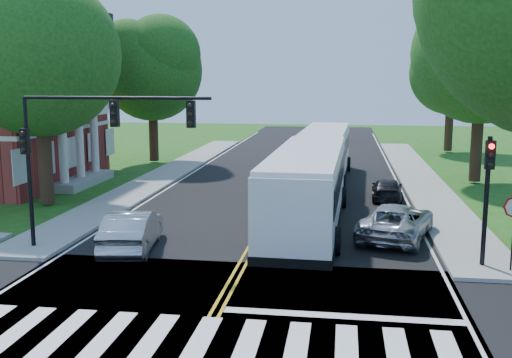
% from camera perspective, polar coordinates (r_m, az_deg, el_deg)
% --- Properties ---
extents(ground, '(140.00, 140.00, 0.00)m').
position_cam_1_polar(ground, '(15.88, -4.91, -14.42)').
color(ground, '#214C13').
rests_on(ground, ground).
extents(road, '(14.00, 96.00, 0.01)m').
position_cam_1_polar(road, '(32.92, 2.25, -1.69)').
color(road, black).
rests_on(road, ground).
extents(cross_road, '(60.00, 12.00, 0.01)m').
position_cam_1_polar(cross_road, '(15.88, -4.91, -14.40)').
color(cross_road, black).
rests_on(cross_road, ground).
extents(center_line, '(0.36, 70.00, 0.01)m').
position_cam_1_polar(center_line, '(36.83, 2.91, -0.47)').
color(center_line, gold).
rests_on(center_line, road).
extents(edge_line_w, '(0.12, 70.00, 0.01)m').
position_cam_1_polar(edge_line_w, '(38.07, -7.33, -0.21)').
color(edge_line_w, silver).
rests_on(edge_line_w, road).
extents(edge_line_e, '(0.12, 70.00, 0.01)m').
position_cam_1_polar(edge_line_e, '(36.83, 13.50, -0.72)').
color(edge_line_e, silver).
rests_on(edge_line_e, road).
extents(crosswalk, '(12.60, 3.00, 0.01)m').
position_cam_1_polar(crosswalk, '(15.43, -5.35, -15.10)').
color(crosswalk, silver).
rests_on(crosswalk, road).
extents(stop_bar, '(6.60, 0.40, 0.01)m').
position_cam_1_polar(stop_bar, '(16.98, 8.26, -12.79)').
color(stop_bar, silver).
rests_on(stop_bar, road).
extents(sidewalk_nw, '(2.60, 40.00, 0.15)m').
position_cam_1_polar(sidewalk_nw, '(41.31, -8.22, 0.63)').
color(sidewalk_nw, gray).
rests_on(sidewalk_nw, ground).
extents(sidewalk_ne, '(2.60, 40.00, 0.15)m').
position_cam_1_polar(sidewalk_ne, '(39.92, 15.28, 0.08)').
color(sidewalk_ne, gray).
rests_on(sidewalk_ne, ground).
extents(tree_west_near, '(8.00, 8.00, 11.40)m').
position_cam_1_polar(tree_west_near, '(31.83, -19.96, 10.98)').
color(tree_west_near, black).
rests_on(tree_west_near, ground).
extents(tree_west_far, '(7.60, 7.60, 10.67)m').
position_cam_1_polar(tree_west_far, '(46.40, -9.90, 10.14)').
color(tree_west_far, black).
rests_on(tree_west_far, ground).
extents(tree_east_mid, '(8.40, 8.40, 11.93)m').
position_cam_1_polar(tree_east_mid, '(38.98, 20.73, 11.07)').
color(tree_east_mid, black).
rests_on(tree_east_mid, ground).
extents(tree_east_far, '(7.20, 7.20, 10.34)m').
position_cam_1_polar(tree_east_far, '(54.87, 18.15, 9.57)').
color(tree_east_far, black).
rests_on(tree_east_far, ground).
extents(signal_nw, '(7.15, 0.46, 5.66)m').
position_cam_1_polar(signal_nw, '(22.62, -15.89, 3.98)').
color(signal_nw, black).
rests_on(signal_nw, ground).
extents(signal_ne, '(0.30, 0.46, 4.40)m').
position_cam_1_polar(signal_ne, '(21.39, 21.19, -0.44)').
color(signal_ne, black).
rests_on(signal_ne, ground).
extents(bus_lead, '(3.45, 13.13, 3.38)m').
position_cam_1_polar(bus_lead, '(26.01, 4.91, -0.75)').
color(bus_lead, silver).
rests_on(bus_lead, road).
extents(bus_follow, '(3.43, 12.65, 3.25)m').
position_cam_1_polar(bus_follow, '(38.08, 6.51, 2.42)').
color(bus_follow, silver).
rests_on(bus_follow, road).
extents(hatchback, '(2.30, 4.87, 1.54)m').
position_cam_1_polar(hatchback, '(23.11, -11.72, -4.80)').
color(hatchback, '#ABAEB3').
rests_on(hatchback, road).
extents(suv, '(3.72, 5.63, 1.44)m').
position_cam_1_polar(suv, '(24.90, 13.23, -3.94)').
color(suv, '#AAADB2').
rests_on(suv, road).
extents(dark_sedan, '(1.77, 3.98, 1.13)m').
position_cam_1_polar(dark_sedan, '(32.71, 12.37, -0.96)').
color(dark_sedan, black).
rests_on(dark_sedan, road).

